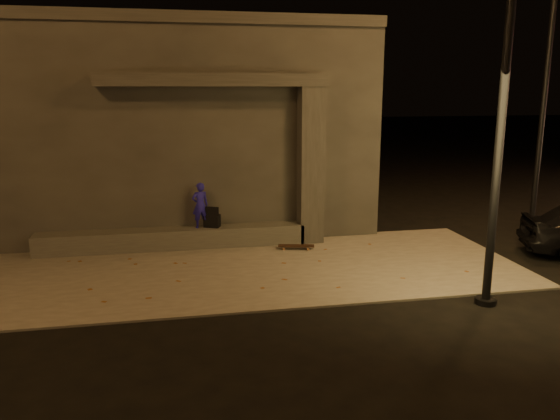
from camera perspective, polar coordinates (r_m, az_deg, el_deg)
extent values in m
plane|color=black|center=(9.30, -1.51, -10.16)|extent=(120.00, 120.00, 0.00)
cube|color=#69635D|center=(11.14, -3.23, -6.16)|extent=(11.00, 4.40, 0.04)
cube|color=#363431|center=(15.00, -9.59, 8.59)|extent=(9.00, 5.00, 5.20)
cube|color=#363431|center=(12.61, -9.67, 19.26)|extent=(9.00, 0.30, 0.25)
cube|color=#4A4843|center=(12.66, -11.10, -2.92)|extent=(6.00, 0.55, 0.45)
cube|color=#363431|center=(12.72, 3.20, 4.62)|extent=(0.55, 0.55, 3.60)
cube|color=#363431|center=(12.30, -7.01, 13.34)|extent=(5.00, 0.70, 0.28)
imported|color=#1E18A0|center=(12.49, -8.34, 0.50)|extent=(0.42, 0.32, 1.04)
cube|color=black|center=(12.59, -7.11, -1.13)|extent=(0.41, 0.34, 0.29)
cube|color=black|center=(12.54, -7.14, -0.04)|extent=(0.30, 0.16, 0.20)
cube|color=black|center=(12.36, 1.70, -3.76)|extent=(0.84, 0.38, 0.02)
cylinder|color=#B77849|center=(12.45, 2.95, -3.90)|extent=(0.06, 0.04, 0.06)
cylinder|color=#B77849|center=(12.30, 2.97, -4.11)|extent=(0.06, 0.04, 0.06)
cylinder|color=#B77849|center=(12.45, 0.44, -3.89)|extent=(0.06, 0.04, 0.06)
cylinder|color=#B77849|center=(12.30, 0.42, -4.09)|extent=(0.06, 0.04, 0.06)
cube|color=#99999E|center=(12.37, 2.96, -3.85)|extent=(0.09, 0.17, 0.02)
cube|color=#99999E|center=(12.36, 0.43, -3.84)|extent=(0.09, 0.17, 0.02)
cylinder|color=black|center=(9.43, 22.41, 12.14)|extent=(0.14, 0.14, 7.35)
cylinder|color=black|center=(10.07, 20.68, -8.88)|extent=(0.36, 0.36, 0.10)
cylinder|color=black|center=(15.67, 26.00, 11.57)|extent=(0.14, 0.14, 7.32)
cylinder|color=black|center=(16.06, 24.77, -1.36)|extent=(0.36, 0.36, 0.10)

